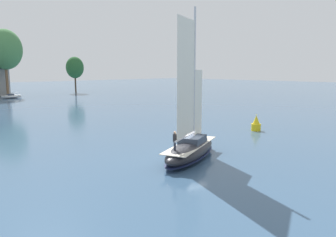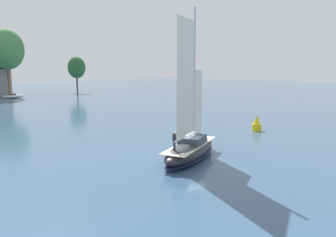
{
  "view_description": "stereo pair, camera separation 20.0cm",
  "coord_description": "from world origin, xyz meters",
  "px_view_note": "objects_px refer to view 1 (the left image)",
  "views": [
    {
      "loc": [
        -22.09,
        -19.72,
        8.25
      ],
      "look_at": [
        0.0,
        3.0,
        3.47
      ],
      "focal_mm": 35.0,
      "sensor_mm": 36.0,
      "label": 1
    },
    {
      "loc": [
        -21.95,
        -19.86,
        8.25
      ],
      "look_at": [
        0.0,
        3.0,
        3.47
      ],
      "focal_mm": 35.0,
      "sensor_mm": 36.0,
      "label": 2
    }
  ],
  "objects_px": {
    "tree_shore_right": "(75,68)",
    "sailboat_main": "(191,147)",
    "tree_shore_left": "(5,50)",
    "channel_buoy": "(256,124)",
    "sailboat_moored_near_marina": "(12,96)"
  },
  "relations": [
    {
      "from": "sailboat_main",
      "to": "channel_buoy",
      "type": "xyz_separation_m",
      "value": [
        16.88,
        3.25,
        -0.19
      ]
    },
    {
      "from": "sailboat_main",
      "to": "tree_shore_right",
      "type": "bearing_deg",
      "value": 67.72
    },
    {
      "from": "tree_shore_left",
      "to": "sailboat_moored_near_marina",
      "type": "height_order",
      "value": "tree_shore_left"
    },
    {
      "from": "tree_shore_right",
      "to": "sailboat_main",
      "type": "bearing_deg",
      "value": -112.28
    },
    {
      "from": "tree_shore_right",
      "to": "channel_buoy",
      "type": "bearing_deg",
      "value": -102.55
    },
    {
      "from": "sailboat_main",
      "to": "tree_shore_left",
      "type": "bearing_deg",
      "value": 81.83
    },
    {
      "from": "tree_shore_right",
      "to": "channel_buoy",
      "type": "xyz_separation_m",
      "value": [
        -18.51,
        -83.11,
        -7.92
      ]
    },
    {
      "from": "tree_shore_right",
      "to": "sailboat_main",
      "type": "xyz_separation_m",
      "value": [
        -35.39,
        -86.36,
        -7.73
      ]
    },
    {
      "from": "sailboat_moored_near_marina",
      "to": "channel_buoy",
      "type": "relative_size",
      "value": 3.64
    },
    {
      "from": "tree_shore_left",
      "to": "sailboat_moored_near_marina",
      "type": "relative_size",
      "value": 2.44
    },
    {
      "from": "sailboat_moored_near_marina",
      "to": "tree_shore_left",
      "type": "bearing_deg",
      "value": 79.32
    },
    {
      "from": "sailboat_main",
      "to": "channel_buoy",
      "type": "bearing_deg",
      "value": 10.89
    },
    {
      "from": "tree_shore_left",
      "to": "sailboat_main",
      "type": "relative_size",
      "value": 1.46
    },
    {
      "from": "tree_shore_left",
      "to": "channel_buoy",
      "type": "relative_size",
      "value": 8.91
    },
    {
      "from": "tree_shore_left",
      "to": "tree_shore_right",
      "type": "bearing_deg",
      "value": 3.23
    }
  ]
}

